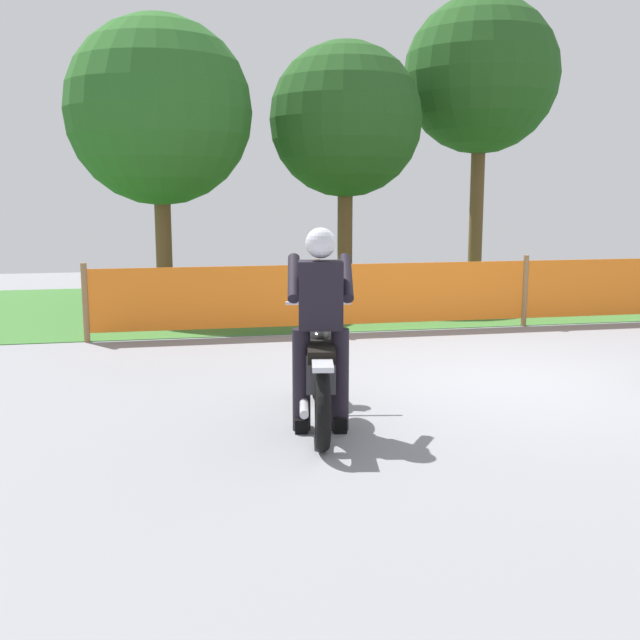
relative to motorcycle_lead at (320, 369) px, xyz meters
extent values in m
cube|color=gray|center=(2.32, 1.07, -0.48)|extent=(24.00, 24.00, 0.02)
cube|color=#386B2D|center=(2.32, 6.90, -0.47)|extent=(24.00, 5.71, 0.01)
cylinder|color=olive|center=(-2.34, 4.04, 0.05)|extent=(0.08, 0.08, 1.05)
cylinder|color=olive|center=(0.76, 4.04, 0.05)|extent=(0.08, 0.08, 1.05)
cylinder|color=olive|center=(3.87, 4.04, 0.05)|extent=(0.08, 0.08, 1.05)
cube|color=orange|center=(-0.79, 4.04, 0.07)|extent=(3.03, 0.02, 0.85)
cube|color=orange|center=(2.32, 4.04, 0.07)|extent=(3.03, 0.02, 0.85)
cube|color=orange|center=(5.42, 4.04, 0.07)|extent=(3.03, 0.02, 0.85)
cylinder|color=brown|center=(-1.33, 7.31, 0.63)|extent=(0.28, 0.28, 2.20)
sphere|color=#286023|center=(-1.33, 7.31, 2.83)|extent=(3.17, 3.17, 3.17)
cylinder|color=brown|center=(2.00, 7.68, 0.67)|extent=(0.28, 0.28, 2.27)
sphere|color=#23511E|center=(2.00, 7.68, 2.78)|extent=(2.80, 2.80, 2.80)
cylinder|color=brown|center=(4.96, 8.55, 1.11)|extent=(0.28, 0.28, 3.17)
sphere|color=#23511E|center=(4.96, 8.55, 3.77)|extent=(3.08, 3.08, 3.08)
torus|color=black|center=(0.12, 0.68, -0.15)|extent=(0.22, 0.65, 0.64)
cylinder|color=silver|center=(0.12, 0.68, -0.15)|extent=(0.08, 0.15, 0.14)
torus|color=black|center=(-0.12, -0.71, -0.15)|extent=(0.22, 0.65, 0.64)
cylinder|color=silver|center=(-0.12, -0.71, -0.15)|extent=(0.08, 0.15, 0.14)
cube|color=#38383D|center=(-0.01, -0.06, 0.03)|extent=(0.34, 0.64, 0.32)
ellipsoid|color=black|center=(0.03, 0.16, 0.25)|extent=(0.33, 0.56, 0.22)
cube|color=black|center=(-0.05, -0.31, 0.22)|extent=(0.31, 0.59, 0.10)
cube|color=silver|center=(-0.12, -0.71, 0.20)|extent=(0.22, 0.38, 0.04)
cylinder|color=silver|center=(0.11, 0.62, 0.14)|extent=(0.09, 0.24, 0.57)
sphere|color=white|center=(0.13, 0.78, 0.37)|extent=(0.21, 0.21, 0.18)
cylinder|color=silver|center=(0.10, 0.58, 0.48)|extent=(0.60, 0.13, 0.03)
cylinder|color=silver|center=(-0.20, -0.34, -0.21)|extent=(0.16, 0.56, 0.07)
cylinder|color=black|center=(-0.19, -0.19, -0.04)|extent=(0.17, 0.17, 0.86)
cube|color=black|center=(-0.19, -0.19, -0.41)|extent=(0.15, 0.27, 0.12)
cylinder|color=black|center=(0.12, -0.24, -0.04)|extent=(0.17, 0.17, 0.86)
cube|color=black|center=(0.12, -0.24, -0.41)|extent=(0.15, 0.27, 0.12)
cube|color=black|center=(-0.03, -0.21, 0.67)|extent=(0.39, 0.30, 0.56)
cylinder|color=black|center=(-0.22, 0.00, 0.79)|extent=(0.18, 0.49, 0.38)
cylinder|color=black|center=(0.21, -0.07, 0.79)|extent=(0.18, 0.49, 0.38)
sphere|color=silver|center=(-0.03, -0.21, 1.09)|extent=(0.29, 0.29, 0.25)
cube|color=black|center=(-0.02, -0.11, 1.09)|extent=(0.18, 0.06, 0.08)
camera|label=1|loc=(-1.23, -6.22, 1.51)|focal=42.59mm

